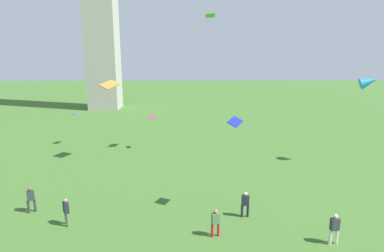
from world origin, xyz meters
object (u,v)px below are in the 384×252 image
at_px(person_3, 334,227).
at_px(kite_flying_5, 110,85).
at_px(kite_flying_2, 75,114).
at_px(person_2, 215,221).
at_px(person_0, 66,210).
at_px(kite_flying_1, 210,15).
at_px(person_4, 31,198).
at_px(kite_flying_4, 369,81).
at_px(person_1, 245,203).
at_px(kite_flying_0, 235,122).
at_px(kite_flying_3, 152,117).

distance_m(person_3, kite_flying_5, 21.55).
bearing_deg(kite_flying_2, person_2, 43.49).
distance_m(person_0, kite_flying_2, 18.47).
bearing_deg(person_3, person_2, 162.59).
relative_size(person_2, kite_flying_1, 1.26).
relative_size(person_4, kite_flying_2, 1.55).
bearing_deg(person_4, kite_flying_2, -110.22).
bearing_deg(kite_flying_2, kite_flying_1, 81.54).
xyz_separation_m(kite_flying_4, kite_flying_5, (-23.06, 1.95, -0.41)).
height_order(person_4, kite_flying_5, kite_flying_5).
bearing_deg(person_4, kite_flying_1, -164.85).
xyz_separation_m(person_1, person_2, (-2.10, -2.16, -0.02)).
relative_size(person_0, kite_flying_0, 1.56).
relative_size(person_1, kite_flying_2, 1.52).
height_order(person_3, kite_flying_5, kite_flying_5).
distance_m(person_1, person_2, 3.01).
relative_size(person_3, person_4, 1.02).
distance_m(person_2, kite_flying_1, 19.58).
xyz_separation_m(person_4, kite_flying_0, (13.17, -0.34, 5.10)).
xyz_separation_m(person_1, kite_flying_1, (-1.35, 12.71, 12.70)).
relative_size(person_3, kite_flying_2, 1.59).
bearing_deg(kite_flying_4, kite_flying_1, 90.92).
distance_m(person_3, kite_flying_2, 28.54).
bearing_deg(person_2, person_1, 30.78).
xyz_separation_m(person_4, kite_flying_4, (26.24, 8.14, 6.82)).
relative_size(person_1, kite_flying_3, 1.73).
distance_m(kite_flying_2, kite_flying_4, 29.73).
distance_m(person_3, person_4, 18.58).
distance_m(kite_flying_0, kite_flying_5, 14.51).
relative_size(kite_flying_4, kite_flying_5, 1.05).
height_order(person_2, kite_flying_4, kite_flying_4).
height_order(person_0, kite_flying_3, kite_flying_3).
height_order(kite_flying_1, kite_flying_3, kite_flying_1).
distance_m(person_4, kite_flying_3, 15.47).
bearing_deg(kite_flying_3, person_3, 13.72).
height_order(person_0, kite_flying_0, kite_flying_0).
xyz_separation_m(person_1, kite_flying_0, (-0.69, 0.64, 5.12)).
distance_m(person_0, kite_flying_4, 26.24).
height_order(person_2, kite_flying_0, kite_flying_0).
height_order(person_3, kite_flying_3, kite_flying_3).
xyz_separation_m(person_1, kite_flying_3, (-7.30, 14.75, 2.61)).
bearing_deg(person_2, kite_flying_5, 107.98).
bearing_deg(kite_flying_0, person_2, 10.06).
distance_m(kite_flying_3, kite_flying_5, 6.28).
bearing_deg(kite_flying_4, person_3, 161.93).
xyz_separation_m(kite_flying_2, kite_flying_3, (8.72, -2.09, 0.03)).
height_order(person_1, person_4, person_4).
relative_size(kite_flying_2, kite_flying_5, 0.61).
bearing_deg(person_1, kite_flying_0, -45.47).
xyz_separation_m(person_1, person_3, (4.27, -3.07, 0.04)).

